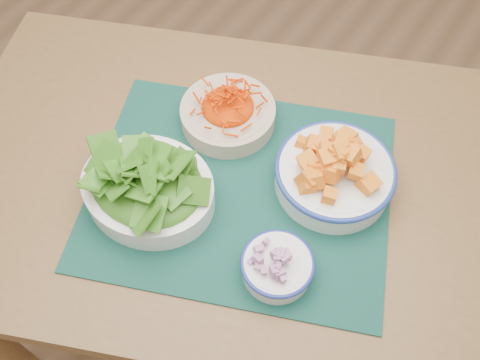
# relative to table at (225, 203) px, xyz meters

# --- Properties ---
(ground) EXTENTS (4.00, 4.00, 0.00)m
(ground) POSITION_rel_table_xyz_m (-0.21, 0.25, -0.64)
(ground) COLOR #946A47
(ground) RESTS_ON ground
(table) EXTENTS (1.28, 1.09, 0.75)m
(table) POSITION_rel_table_xyz_m (0.00, 0.00, 0.00)
(table) COLOR brown
(table) RESTS_ON ground
(placemat) EXTENTS (0.67, 0.62, 0.00)m
(placemat) POSITION_rel_table_xyz_m (0.05, -0.01, 0.11)
(placemat) COLOR black
(placemat) RESTS_ON table
(carrot_bowl) EXTENTS (0.23, 0.23, 0.07)m
(carrot_bowl) POSITION_rel_table_xyz_m (-0.06, 0.10, 0.15)
(carrot_bowl) COLOR beige
(carrot_bowl) RESTS_ON placemat
(squash_bowl) EXTENTS (0.26, 0.26, 0.11)m
(squash_bowl) POSITION_rel_table_xyz_m (0.18, 0.09, 0.17)
(squash_bowl) COLOR white
(squash_bowl) RESTS_ON placemat
(lettuce_bowl) EXTENTS (0.27, 0.24, 0.11)m
(lettuce_bowl) POSITION_rel_table_xyz_m (-0.08, -0.12, 0.17)
(lettuce_bowl) COLOR white
(lettuce_bowl) RESTS_ON placemat
(onion_bowl) EXTENTS (0.15, 0.15, 0.06)m
(onion_bowl) POSITION_rel_table_xyz_m (0.19, -0.12, 0.15)
(onion_bowl) COLOR white
(onion_bowl) RESTS_ON placemat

